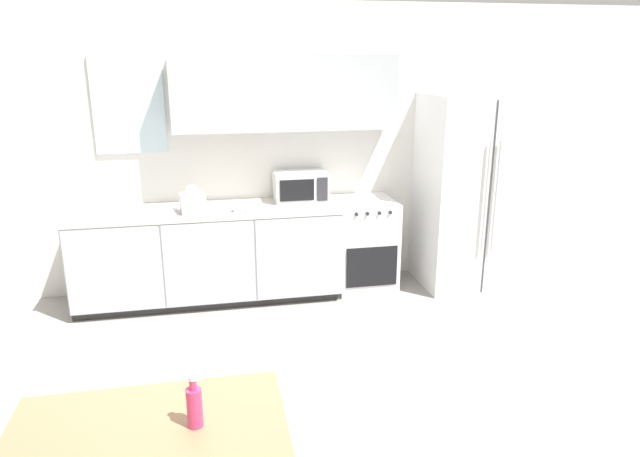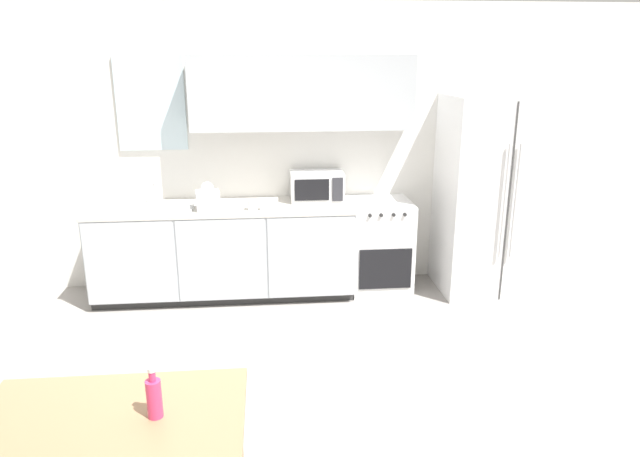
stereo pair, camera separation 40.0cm
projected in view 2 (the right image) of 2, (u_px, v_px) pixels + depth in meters
The scene contains 11 objects.
ground_plane at pixel (253, 408), 3.73m from camera, with size 12.00×12.00×0.00m, color gray.
wall_back at pixel (260, 139), 5.44m from camera, with size 12.00×0.38×2.70m.
kitchen_counter at pixel (225, 251), 5.39m from camera, with size 2.42×0.68×0.88m.
oven_range at pixel (380, 245), 5.56m from camera, with size 0.57×0.62×0.88m.
refrigerator at pixel (492, 195), 5.43m from camera, with size 0.94×0.80×1.87m.
kitchen_sink at pixel (153, 206), 5.21m from camera, with size 0.74×0.39×0.22m.
microwave at pixel (317, 186), 5.44m from camera, with size 0.50×0.33×0.28m.
coffee_mug at pixel (253, 205), 5.12m from camera, with size 0.13×0.10×0.09m.
grocery_bag_0 at pixel (208, 198), 5.11m from camera, with size 0.23×0.20×0.26m.
dining_table at pixel (111, 440), 2.46m from camera, with size 1.15×0.71×0.73m.
drink_bottle at pixel (154, 397), 2.41m from camera, with size 0.07×0.07×0.24m.
Camera 2 is at (0.14, -3.25, 2.21)m, focal length 32.00 mm.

